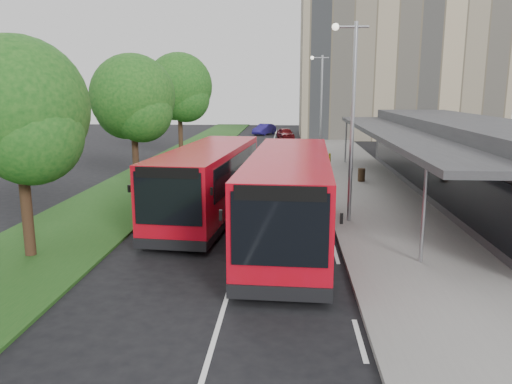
% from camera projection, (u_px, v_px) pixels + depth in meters
% --- Properties ---
extents(ground, '(120.00, 120.00, 0.00)m').
position_uv_depth(ground, '(245.00, 236.00, 19.32)').
color(ground, black).
rests_on(ground, ground).
extents(pavement, '(5.00, 80.00, 0.15)m').
position_uv_depth(pavement, '(345.00, 161.00, 38.47)').
color(pavement, slate).
rests_on(pavement, ground).
extents(grass_verge, '(5.00, 80.00, 0.10)m').
position_uv_depth(grass_verge, '(179.00, 160.00, 39.30)').
color(grass_verge, '#194516').
rests_on(grass_verge, ground).
extents(lane_centre_line, '(0.12, 70.00, 0.01)m').
position_uv_depth(lane_centre_line, '(264.00, 172.00, 33.98)').
color(lane_centre_line, silver).
rests_on(lane_centre_line, ground).
extents(kerb_dashes, '(0.12, 56.00, 0.01)m').
position_uv_depth(kerb_dashes, '(310.00, 164.00, 37.68)').
color(kerb_dashes, silver).
rests_on(kerb_dashes, ground).
extents(office_block, '(22.00, 12.00, 18.00)m').
position_uv_depth(office_block, '(397.00, 59.00, 57.64)').
color(office_block, tan).
rests_on(office_block, ground).
extents(station_building, '(7.70, 26.00, 4.00)m').
position_uv_depth(station_building, '(465.00, 158.00, 26.04)').
color(station_building, '#2E2E31').
rests_on(station_building, ground).
extents(tree_near, '(4.54, 4.54, 7.28)m').
position_uv_depth(tree_near, '(18.00, 117.00, 15.93)').
color(tree_near, '#352115').
rests_on(tree_near, ground).
extents(tree_mid, '(4.67, 4.67, 7.50)m').
position_uv_depth(tree_mid, '(133.00, 102.00, 27.63)').
color(tree_mid, '#352115').
rests_on(tree_mid, ground).
extents(tree_far, '(5.22, 5.22, 8.38)m').
position_uv_depth(tree_far, '(179.00, 91.00, 39.24)').
color(tree_far, '#352115').
rests_on(tree_far, ground).
extents(lamp_post_near, '(1.44, 0.28, 8.00)m').
position_uv_depth(lamp_post_near, '(351.00, 111.00, 20.06)').
color(lamp_post_near, '#919399').
rests_on(lamp_post_near, pavement).
extents(lamp_post_far, '(1.44, 0.28, 8.00)m').
position_uv_depth(lamp_post_far, '(320.00, 100.00, 39.60)').
color(lamp_post_far, '#919399').
rests_on(lamp_post_far, pavement).
extents(bus_main, '(3.45, 11.70, 3.28)m').
position_uv_depth(bus_main, '(289.00, 198.00, 18.13)').
color(bus_main, '#AD091A').
rests_on(bus_main, ground).
extents(bus_second, '(3.74, 11.09, 3.09)m').
position_uv_depth(bus_second, '(209.00, 182.00, 21.84)').
color(bus_second, '#AD091A').
rests_on(bus_second, ground).
extents(litter_bin, '(0.44, 0.44, 0.77)m').
position_uv_depth(litter_bin, '(361.00, 175.00, 29.78)').
color(litter_bin, '#342415').
rests_on(litter_bin, pavement).
extents(bollard, '(0.20, 0.20, 0.95)m').
position_uv_depth(bollard, '(330.00, 160.00, 35.38)').
color(bollard, yellow).
rests_on(bollard, pavement).
extents(car_near, '(2.30, 3.95, 1.26)m').
position_uv_depth(car_near, '(286.00, 133.00, 56.28)').
color(car_near, '#590C10').
rests_on(car_near, ground).
extents(car_far, '(2.92, 4.21, 1.32)m').
position_uv_depth(car_far, '(264.00, 129.00, 61.72)').
color(car_far, navy).
rests_on(car_far, ground).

